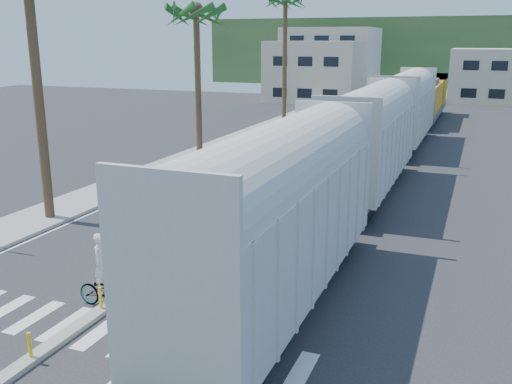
{
  "coord_description": "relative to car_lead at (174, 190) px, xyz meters",
  "views": [
    {
      "loc": [
        10.33,
        -14.18,
        8.16
      ],
      "look_at": [
        1.9,
        7.22,
        2.0
      ],
      "focal_mm": 40.0,
      "sensor_mm": 36.0,
      "label": 1
    }
  ],
  "objects": [
    {
      "name": "lane_markings",
      "position": [
        1.72,
        14.53,
        -0.71
      ],
      "size": [
        9.42,
        90.0,
        0.01
      ],
      "color": "silver",
      "rests_on": "ground"
    },
    {
      "name": "ground",
      "position": [
        3.87,
        -10.47,
        -0.71
      ],
      "size": [
        140.0,
        140.0,
        0.0
      ],
      "primitive_type": "plane",
      "color": "#28282B",
      "rests_on": "ground"
    },
    {
      "name": "sidewalk",
      "position": [
        -4.63,
        14.53,
        -0.64
      ],
      "size": [
        3.0,
        90.0,
        0.15
      ],
      "primitive_type": "cube",
      "color": "gray",
      "rests_on": "ground"
    },
    {
      "name": "car_third",
      "position": [
        1.03,
        11.57,
        0.02
      ],
      "size": [
        2.73,
        5.32,
        1.46
      ],
      "primitive_type": "imported",
      "rotation": [
        0.0,
        0.0,
        -0.07
      ],
      "color": "black",
      "rests_on": "ground"
    },
    {
      "name": "crosswalk",
      "position": [
        3.87,
        -12.47,
        -0.7
      ],
      "size": [
        14.0,
        2.2,
        0.01
      ],
      "primitive_type": "cube",
      "color": "silver",
      "rests_on": "ground"
    },
    {
      "name": "cyclist",
      "position": [
        3.85,
        -11.13,
        0.08
      ],
      "size": [
        0.92,
        2.14,
        2.46
      ],
      "rotation": [
        0.0,
        0.0,
        1.53
      ],
      "color": "#9EA0A5",
      "rests_on": "ground"
    },
    {
      "name": "rails",
      "position": [
        8.87,
        17.53,
        -0.68
      ],
      "size": [
        1.56,
        100.0,
        0.06
      ],
      "color": "black",
      "rests_on": "ground"
    },
    {
      "name": "hillside",
      "position": [
        3.87,
        89.53,
        5.29
      ],
      "size": [
        80.0,
        20.0,
        12.0
      ],
      "primitive_type": "cube",
      "color": "#385628",
      "rests_on": "ground"
    },
    {
      "name": "median",
      "position": [
        3.87,
        9.49,
        -0.62
      ],
      "size": [
        0.45,
        60.0,
        0.85
      ],
      "color": "gray",
      "rests_on": "ground"
    },
    {
      "name": "palm_trees",
      "position": [
        -4.23,
        12.23,
        10.1
      ],
      "size": [
        3.5,
        37.2,
        13.75
      ],
      "color": "brown",
      "rests_on": "ground"
    },
    {
      "name": "car_second",
      "position": [
        0.79,
        5.22,
        0.1
      ],
      "size": [
        2.39,
        5.14,
        1.61
      ],
      "primitive_type": "imported",
      "rotation": [
        0.0,
        0.0,
        0.07
      ],
      "color": "black",
      "rests_on": "ground"
    },
    {
      "name": "buildings",
      "position": [
        -2.54,
        61.18,
        3.65
      ],
      "size": [
        38.0,
        27.0,
        10.0
      ],
      "color": "beige",
      "rests_on": "ground"
    },
    {
      "name": "freight_train",
      "position": [
        8.87,
        11.41,
        2.19
      ],
      "size": [
        3.0,
        60.94,
        5.85
      ],
      "color": "beige",
      "rests_on": "ground"
    },
    {
      "name": "car_rear",
      "position": [
        0.99,
        17.75,
        -0.12
      ],
      "size": [
        2.11,
        4.3,
        1.17
      ],
      "primitive_type": "imported",
      "rotation": [
        0.0,
        0.0,
        -0.02
      ],
      "color": "#A9ABAE",
      "rests_on": "ground"
    },
    {
      "name": "car_lead",
      "position": [
        0.0,
        0.0,
        0.0
      ],
      "size": [
        2.02,
        4.31,
        1.42
      ],
      "primitive_type": "imported",
      "rotation": [
        0.0,
        0.0,
        0.04
      ],
      "color": "#103220",
      "rests_on": "ground"
    }
  ]
}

